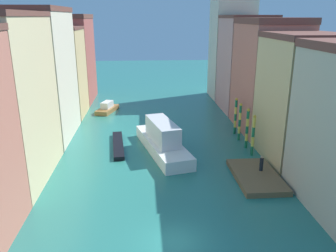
% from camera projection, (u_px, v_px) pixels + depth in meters
% --- Properties ---
extents(ground_plane, '(154.00, 154.00, 0.00)m').
position_uv_depth(ground_plane, '(158.00, 129.00, 46.51)').
color(ground_plane, '#28756B').
extents(building_left_1, '(7.09, 11.68, 15.18)m').
position_uv_depth(building_left_1, '(2.00, 100.00, 30.29)').
color(building_left_1, beige).
rests_on(building_left_1, ground).
extents(building_left_2, '(7.09, 11.32, 15.84)m').
position_uv_depth(building_left_2, '(39.00, 75.00, 41.35)').
color(building_left_2, beige).
rests_on(building_left_2, ground).
extents(building_left_3, '(7.09, 8.21, 13.33)m').
position_uv_depth(building_left_3, '(59.00, 72.00, 51.32)').
color(building_left_3, '#DBB77A').
rests_on(building_left_3, ground).
extents(building_left_4, '(7.09, 11.07, 15.11)m').
position_uv_depth(building_left_4, '(72.00, 59.00, 60.31)').
color(building_left_4, '#B25147').
rests_on(building_left_4, ground).
extents(building_right_1, '(7.09, 9.48, 13.21)m').
position_uv_depth(building_right_1, '(301.00, 98.00, 35.22)').
color(building_right_1, '#DBB77A').
rests_on(building_right_1, ground).
extents(building_right_2, '(7.09, 10.84, 14.60)m').
position_uv_depth(building_right_2, '(268.00, 76.00, 44.59)').
color(building_right_2, '#C6705B').
rests_on(building_right_2, ground).
extents(building_right_3, '(7.09, 9.91, 14.94)m').
position_uv_depth(building_right_3, '(245.00, 64.00, 54.55)').
color(building_right_3, tan).
rests_on(building_right_3, ground).
extents(building_right_4, '(7.09, 7.63, 19.17)m').
position_uv_depth(building_right_4, '(231.00, 46.00, 62.59)').
color(building_right_4, beige).
rests_on(building_right_4, ground).
extents(waterfront_dock, '(4.05, 7.25, 0.52)m').
position_uv_depth(waterfront_dock, '(256.00, 176.00, 32.24)').
color(waterfront_dock, brown).
rests_on(waterfront_dock, ground).
extents(person_on_dock, '(0.36, 0.36, 1.53)m').
position_uv_depth(person_on_dock, '(261.00, 164.00, 32.64)').
color(person_on_dock, black).
rests_on(person_on_dock, waterfront_dock).
extents(mooring_pole_0, '(0.34, 0.34, 4.68)m').
position_uv_depth(mooring_pole_0, '(253.00, 135.00, 37.01)').
color(mooring_pole_0, '#197247').
rests_on(mooring_pole_0, ground).
extents(mooring_pole_1, '(0.37, 0.37, 4.80)m').
position_uv_depth(mooring_pole_1, '(247.00, 128.00, 39.18)').
color(mooring_pole_1, '#197247').
rests_on(mooring_pole_1, ground).
extents(mooring_pole_2, '(0.35, 0.35, 4.72)m').
position_uv_depth(mooring_pole_2, '(240.00, 121.00, 41.78)').
color(mooring_pole_2, '#197247').
rests_on(mooring_pole_2, ground).
extents(mooring_pole_3, '(0.36, 0.36, 4.83)m').
position_uv_depth(mooring_pole_3, '(236.00, 116.00, 43.99)').
color(mooring_pole_3, '#197247').
rests_on(mooring_pole_3, ground).
extents(vaporetto_white, '(6.09, 12.79, 3.57)m').
position_uv_depth(vaporetto_white, '(162.00, 140.00, 38.49)').
color(vaporetto_white, white).
rests_on(vaporetto_white, ground).
extents(gondola_black, '(1.96, 8.59, 0.48)m').
position_uv_depth(gondola_black, '(118.00, 145.00, 40.15)').
color(gondola_black, black).
rests_on(gondola_black, ground).
extents(motorboat_0, '(3.55, 5.59, 1.68)m').
position_uv_depth(motorboat_0, '(107.00, 108.00, 54.87)').
color(motorboat_0, olive).
rests_on(motorboat_0, ground).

